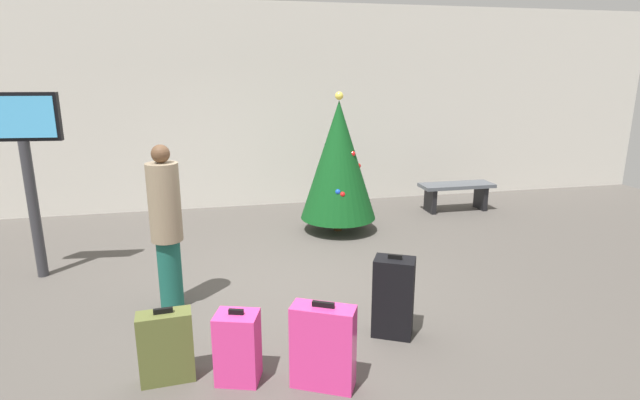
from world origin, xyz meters
name	(u,v)px	position (x,y,z in m)	size (l,w,h in m)	color
ground_plane	(277,290)	(0.00, 0.00, 0.00)	(16.00, 16.00, 0.00)	#514C47
back_wall	(246,107)	(0.00, 3.80, 1.75)	(16.00, 0.20, 3.51)	beige
holiday_tree	(339,160)	(1.20, 1.94, 1.09)	(1.13, 1.13, 2.09)	#4C3319
flight_info_kiosk	(25,152)	(-2.67, 1.01, 1.49)	(0.85, 0.18, 2.15)	#333338
waiting_bench	(456,191)	(3.49, 2.59, 0.35)	(1.28, 0.44, 0.48)	#4C5159
traveller_0	(166,224)	(-1.11, -0.17, 0.90)	(0.42, 0.42, 1.69)	#19594C
suitcase_0	(238,347)	(-0.51, -1.57, 0.29)	(0.39, 0.34, 0.61)	#E5388C
suitcase_1	(166,347)	(-1.06, -1.45, 0.29)	(0.42, 0.21, 0.62)	#59602D
suitcase_2	(323,347)	(0.12, -1.79, 0.33)	(0.52, 0.40, 0.71)	#E5388C
suitcase_3	(393,297)	(0.92, -1.17, 0.37)	(0.43, 0.38, 0.78)	black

